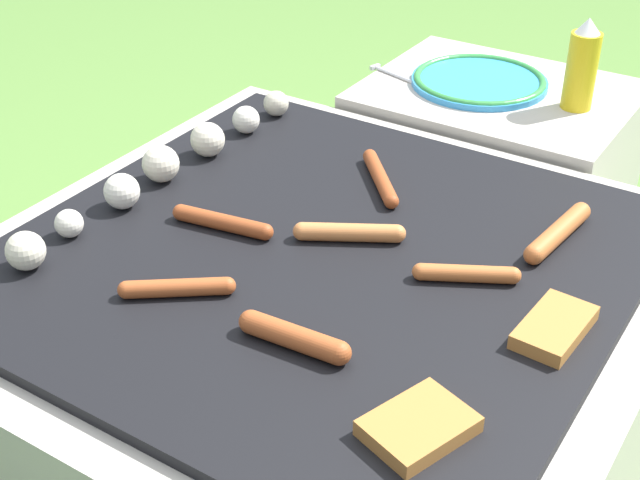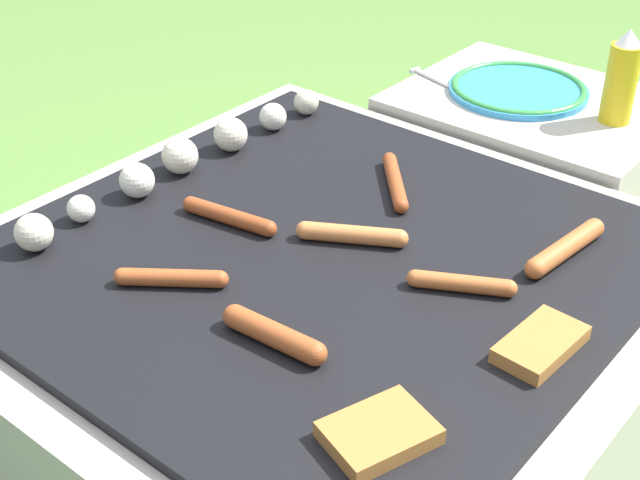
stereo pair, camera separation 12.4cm
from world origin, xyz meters
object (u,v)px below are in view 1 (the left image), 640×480
fork_utensil (401,77)px  plate_colorful (479,81)px  condiment_bottle (582,66)px  sausage_front_center (349,232)px

fork_utensil → plate_colorful: bearing=-68.7°
plate_colorful → fork_utensil: bearing=111.3°
condiment_bottle → fork_utensil: size_ratio=0.98×
sausage_front_center → plate_colorful: (0.64, 0.08, -0.00)m
sausage_front_center → fork_utensil: bearing=21.4°
plate_colorful → fork_utensil: size_ratio=1.53×
sausage_front_center → fork_utensil: 0.62m
fork_utensil → condiment_bottle: bearing=-81.2°
sausage_front_center → condiment_bottle: condiment_bottle is taller
plate_colorful → fork_utensil: (-0.06, 0.15, -0.01)m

